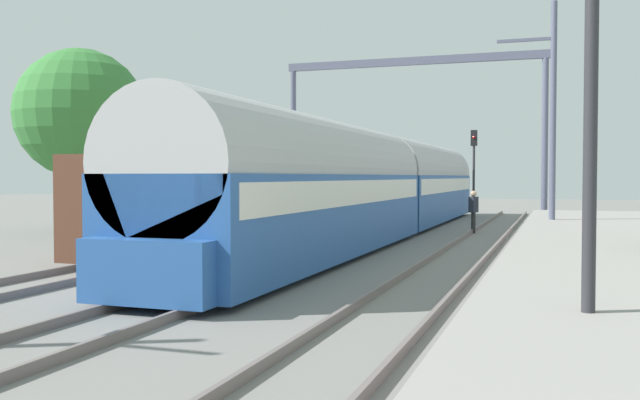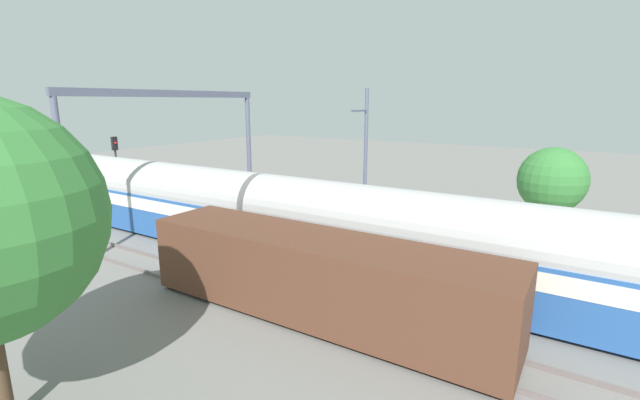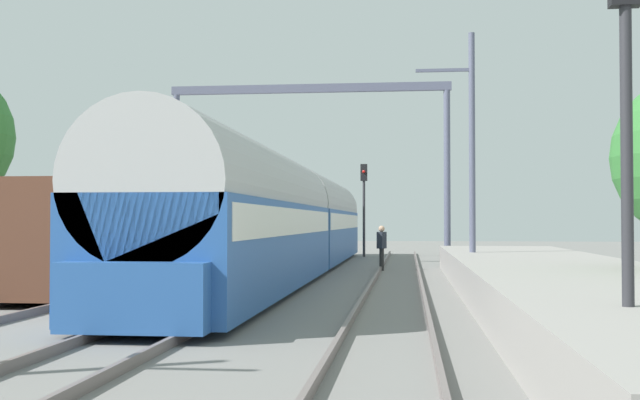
{
  "view_description": "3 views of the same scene",
  "coord_description": "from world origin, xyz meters",
  "px_view_note": "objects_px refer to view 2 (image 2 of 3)",
  "views": [
    {
      "loc": [
        6.52,
        -14.84,
        2.31
      ],
      "look_at": [
        0.0,
        4.2,
        1.63
      ],
      "focal_mm": 39.17,
      "sensor_mm": 36.0,
      "label": 1
    },
    {
      "loc": [
        -15.61,
        -1.6,
        7.31
      ],
      "look_at": [
        1.53,
        9.18,
        2.7
      ],
      "focal_mm": 24.47,
      "sensor_mm": 36.0,
      "label": 2
    },
    {
      "loc": [
        4.27,
        -16.78,
        1.9
      ],
      "look_at": [
        0.0,
        21.72,
        2.94
      ],
      "focal_mm": 44.7,
      "sensor_mm": 36.0,
      "label": 3
    }
  ],
  "objects_px": {
    "passenger_train": "(261,215)",
    "railway_signal_far": "(117,163)",
    "freight_car": "(318,277)",
    "catenary_gantry": "(173,134)",
    "person_crossing": "(265,213)"
  },
  "relations": [
    {
      "from": "passenger_train",
      "to": "freight_car",
      "type": "height_order",
      "value": "passenger_train"
    },
    {
      "from": "passenger_train",
      "to": "railway_signal_far",
      "type": "xyz_separation_m",
      "value": [
        1.92,
        14.21,
        1.21
      ]
    },
    {
      "from": "passenger_train",
      "to": "freight_car",
      "type": "bearing_deg",
      "value": -124.39
    },
    {
      "from": "freight_car",
      "to": "railway_signal_far",
      "type": "distance_m",
      "value": 20.86
    },
    {
      "from": "passenger_train",
      "to": "freight_car",
      "type": "distance_m",
      "value": 6.97
    },
    {
      "from": "passenger_train",
      "to": "person_crossing",
      "type": "distance_m",
      "value": 4.16
    },
    {
      "from": "freight_car",
      "to": "railway_signal_far",
      "type": "relative_size",
      "value": 2.62
    },
    {
      "from": "person_crossing",
      "to": "railway_signal_far",
      "type": "xyz_separation_m",
      "value": [
        -1.33,
        11.79,
        2.16
      ]
    },
    {
      "from": "freight_car",
      "to": "person_crossing",
      "type": "distance_m",
      "value": 10.88
    },
    {
      "from": "passenger_train",
      "to": "freight_car",
      "type": "xyz_separation_m",
      "value": [
        -3.93,
        -5.74,
        -0.5
      ]
    },
    {
      "from": "freight_car",
      "to": "catenary_gantry",
      "type": "xyz_separation_m",
      "value": [
        3.93,
        11.59,
        4.14
      ]
    },
    {
      "from": "passenger_train",
      "to": "railway_signal_far",
      "type": "distance_m",
      "value": 14.39
    },
    {
      "from": "freight_car",
      "to": "person_crossing",
      "type": "bearing_deg",
      "value": 48.67
    },
    {
      "from": "railway_signal_far",
      "to": "catenary_gantry",
      "type": "distance_m",
      "value": 8.91
    },
    {
      "from": "passenger_train",
      "to": "person_crossing",
      "type": "relative_size",
      "value": 18.99
    }
  ]
}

